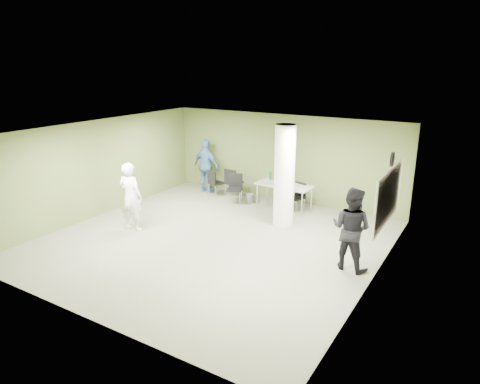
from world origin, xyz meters
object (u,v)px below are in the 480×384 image
Objects in this scene: chair_back_left at (215,181)px; man_black at (351,229)px; folding_table at (284,186)px; woman_white at (131,197)px; man_blue at (206,166)px.

man_black is at bearing 171.08° from chair_back_left.
chair_back_left is at bearing -177.89° from folding_table.
woman_white reaches higher than man_blue.
man_black reaches higher than chair_back_left.
man_black is (5.71, 0.83, -0.01)m from woman_white.
woman_white is (-2.79, -3.58, 0.17)m from folding_table.
man_blue is (-0.48, 0.22, 0.41)m from chair_back_left.
man_black is 6.75m from man_blue.
folding_table is 4.54m from woman_white.
man_blue reaches higher than man_black.
chair_back_left is 6.24m from man_black.
chair_back_left is at bearing -18.94° from man_black.
man_blue is (-0.30, 3.90, -0.00)m from woman_white.
man_blue is (-3.10, 0.32, 0.16)m from folding_table.
man_black is 0.99× the size of man_blue.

